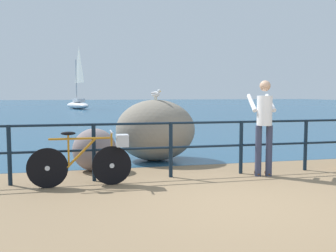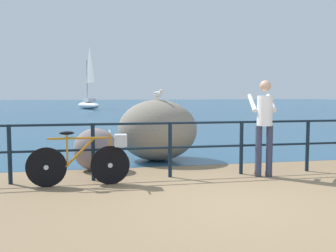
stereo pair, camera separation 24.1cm
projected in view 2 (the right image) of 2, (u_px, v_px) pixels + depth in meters
name	position (u px, v px, depth m)	size (l,w,h in m)	color
ground_plane	(125.00, 118.00, 24.85)	(120.00, 120.00, 0.10)	#846B4C
sea_surface	(107.00, 105.00, 52.14)	(120.00, 90.00, 0.01)	navy
promenade_railing	(206.00, 142.00, 7.13)	(9.80, 0.07, 1.02)	black
bicycle	(88.00, 158.00, 6.37)	(1.70, 0.48, 0.92)	black
person_at_railing	(264.00, 123.00, 7.02)	(0.53, 0.67, 1.78)	#333851
breakwater_boulder_main	(158.00, 130.00, 8.77)	(1.83, 1.53, 1.40)	gray
breakwater_boulder_left	(95.00, 149.00, 7.63)	(0.87, 0.80, 0.85)	gray
seagull	(158.00, 94.00, 8.62)	(0.24, 0.32, 0.23)	gold
sailboat	(88.00, 102.00, 38.31)	(2.95, 4.55, 6.16)	white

